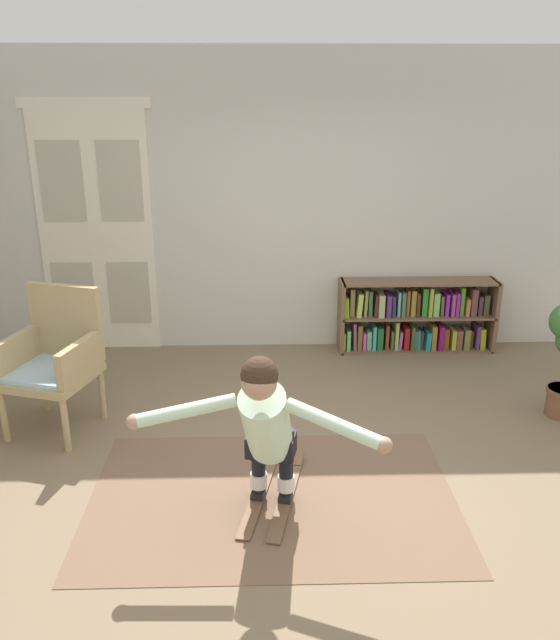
# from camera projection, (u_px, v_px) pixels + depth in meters

# --- Properties ---
(ground_plane) EXTENTS (7.20, 7.20, 0.00)m
(ground_plane) POSITION_uv_depth(u_px,v_px,m) (291.00, 487.00, 4.25)
(ground_plane) COLOR #7B674E
(back_wall) EXTENTS (6.00, 0.10, 2.90)m
(back_wall) POSITION_uv_depth(u_px,v_px,m) (280.00, 205.00, 6.21)
(back_wall) COLOR beige
(back_wall) RESTS_ON ground
(double_door) EXTENTS (1.22, 0.05, 2.45)m
(double_door) POSITION_uv_depth(u_px,v_px,m) (96.00, 229.00, 6.18)
(double_door) COLOR silver
(double_door) RESTS_ON ground
(rug) EXTENTS (2.37, 1.56, 0.01)m
(rug) POSITION_uv_depth(u_px,v_px,m) (272.00, 497.00, 4.13)
(rug) COLOR brown
(rug) RESTS_ON ground
(bookshelf) EXTENTS (1.58, 0.30, 0.73)m
(bookshelf) POSITION_uv_depth(u_px,v_px,m) (415.00, 318.00, 6.42)
(bookshelf) COLOR brown
(bookshelf) RESTS_ON ground
(wicker_chair) EXTENTS (0.75, 0.75, 1.10)m
(wicker_chair) POSITION_uv_depth(u_px,v_px,m) (55.00, 357.00, 4.85)
(wicker_chair) COLOR tan
(wicker_chair) RESTS_ON ground
(skis_pair) EXTENTS (0.46, 0.98, 0.07)m
(skis_pair) POSITION_uv_depth(u_px,v_px,m) (273.00, 492.00, 4.16)
(skis_pair) COLOR brown
(skis_pair) RESTS_ON rug
(person_skier) EXTENTS (1.46, 0.78, 1.06)m
(person_skier) POSITION_uv_depth(u_px,v_px,m) (266.00, 421.00, 3.73)
(person_skier) COLOR white
(person_skier) RESTS_ON skis_pair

